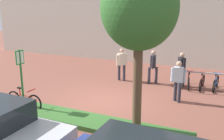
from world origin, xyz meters
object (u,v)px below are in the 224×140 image
parking_sign_post (21,71)px  tree_sidewalk (139,9)px  person_suited_dark (181,68)px  person_suited_navy (153,65)px  bike_rack_cluster (223,84)px  person_shirt_white (122,62)px  bollard_steel (178,80)px  bike_at_sign (24,101)px  person_shirt_blue (178,79)px

parking_sign_post → tree_sidewalk: bearing=2.5°
parking_sign_post → person_suited_dark: 7.32m
person_suited_navy → bike_rack_cluster: bearing=3.9°
bike_rack_cluster → person_suited_dark: size_ratio=2.17×
bike_rack_cluster → person_shirt_white: 5.03m
bollard_steel → person_shirt_white: 3.06m
person_shirt_white → parking_sign_post: bearing=-109.2°
bike_at_sign → tree_sidewalk: bearing=1.3°
person_suited_navy → tree_sidewalk: bearing=-79.7°
bike_rack_cluster → person_shirt_blue: bearing=-126.0°
tree_sidewalk → person_shirt_blue: 4.26m
bike_rack_cluster → person_suited_navy: person_suited_navy is taller
tree_sidewalk → person_shirt_blue: bearing=77.8°
bollard_steel → person_suited_dark: size_ratio=0.52×
bollard_steel → tree_sidewalk: bearing=-94.6°
tree_sidewalk → parking_sign_post: bearing=-177.5°
person_suited_dark → bike_at_sign: bearing=-133.0°
bike_rack_cluster → person_suited_dark: person_suited_dark is taller
bike_rack_cluster → person_suited_dark: 2.02m
bike_rack_cluster → person_suited_navy: bearing=-176.1°
bike_at_sign → person_shirt_white: person_shirt_white is taller
tree_sidewalk → person_suited_navy: size_ratio=2.93×
bike_rack_cluster → person_suited_navy: 3.38m
parking_sign_post → bollard_steel: 7.12m
bike_rack_cluster → person_shirt_blue: (-1.68, -2.32, 0.64)m
bike_at_sign → person_shirt_white: size_ratio=0.98×
parking_sign_post → person_shirt_white: 5.62m
bollard_steel → person_suited_dark: 0.61m
tree_sidewalk → parking_sign_post: tree_sidewalk is taller
bike_at_sign → person_suited_navy: (3.55, 5.34, 0.63)m
bike_at_sign → person_shirt_blue: bearing=32.1°
person_suited_navy → person_shirt_blue: (1.63, -2.09, 0.00)m
person_suited_navy → parking_sign_post: bearing=-122.8°
tree_sidewalk → person_suited_navy: (-0.95, 5.24, -2.78)m
bike_at_sign → bike_rack_cluster: 8.84m
person_shirt_blue → person_suited_dark: (-0.22, 2.06, 0.00)m
tree_sidewalk → person_shirt_blue: (0.68, 3.15, -2.78)m
bike_rack_cluster → person_shirt_white: bearing=-175.7°
parking_sign_post → person_shirt_white: bearing=70.8°
bike_rack_cluster → person_suited_navy: (-3.32, -0.23, 0.64)m
bike_at_sign → person_suited_dark: person_suited_dark is taller
bike_at_sign → bollard_steel: bearing=45.7°
tree_sidewalk → person_shirt_white: bearing=117.2°
bike_at_sign → person_suited_navy: bearing=56.4°
person_suited_navy → person_shirt_blue: 2.65m
parking_sign_post → bike_rack_cluster: 8.93m
parking_sign_post → person_shirt_white: size_ratio=1.36×
person_suited_dark → parking_sign_post: bearing=-132.3°
tree_sidewalk → parking_sign_post: (-4.45, -0.19, -2.24)m
tree_sidewalk → bike_rack_cluster: (2.37, 5.46, -3.42)m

